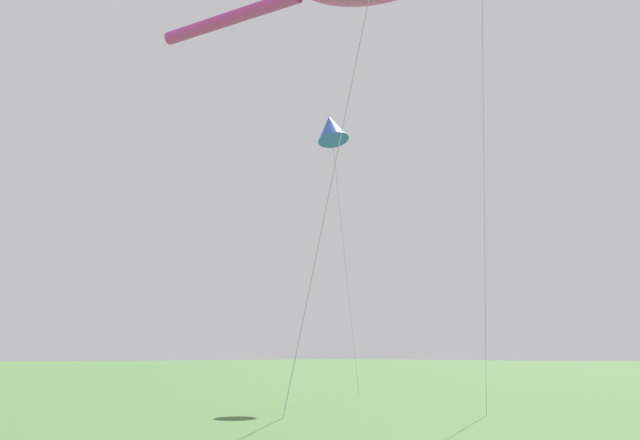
% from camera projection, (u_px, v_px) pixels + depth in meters
% --- Properties ---
extents(small_kite_streamer_purple, '(4.28, 2.77, 9.88)m').
position_uv_depth(small_kite_streamer_purple, '(331.00, 129.00, 24.34)').
color(small_kite_streamer_purple, blue).
rests_on(small_kite_streamer_purple, ground).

